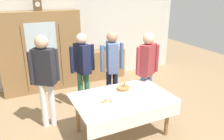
# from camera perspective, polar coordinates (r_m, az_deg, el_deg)

# --- Properties ---
(ground_plane) EXTENTS (12.00, 12.00, 0.00)m
(ground_plane) POSITION_cam_1_polar(r_m,az_deg,el_deg) (4.38, 1.17, -14.23)
(ground_plane) COLOR #997A56
(ground_plane) RESTS_ON ground
(back_wall) EXTENTS (6.40, 0.10, 2.70)m
(back_wall) POSITION_cam_1_polar(r_m,az_deg,el_deg) (6.20, -9.99, 9.37)
(back_wall) COLOR silver
(back_wall) RESTS_ON ground
(dining_table) EXTENTS (1.65, 1.06, 0.73)m
(dining_table) POSITION_cam_1_polar(r_m,az_deg,el_deg) (3.87, 2.82, -8.21)
(dining_table) COLOR olive
(dining_table) RESTS_ON ground
(wall_cabinet) EXTENTS (1.93, 0.46, 1.97)m
(wall_cabinet) POSITION_cam_1_polar(r_m,az_deg,el_deg) (5.82, -17.50, 4.37)
(wall_cabinet) COLOR olive
(wall_cabinet) RESTS_ON ground
(mantel_clock) EXTENTS (0.18, 0.11, 0.24)m
(mantel_clock) POSITION_cam_1_polar(r_m,az_deg,el_deg) (5.64, -18.38, 15.27)
(mantel_clock) COLOR brown
(mantel_clock) RESTS_ON wall_cabinet
(bookshelf_low) EXTENTS (1.17, 0.35, 0.82)m
(bookshelf_low) POSITION_cam_1_polar(r_m,az_deg,el_deg) (6.47, -2.07, 1.51)
(bookshelf_low) COLOR olive
(bookshelf_low) RESTS_ON ground
(book_stack) EXTENTS (0.18, 0.24, 0.12)m
(book_stack) POSITION_cam_1_polar(r_m,az_deg,el_deg) (6.34, -2.12, 5.50)
(book_stack) COLOR #2D5184
(book_stack) RESTS_ON bookshelf_low
(tea_cup_center) EXTENTS (0.13, 0.13, 0.06)m
(tea_cup_center) POSITION_cam_1_polar(r_m,az_deg,el_deg) (3.90, 5.73, -6.04)
(tea_cup_center) COLOR white
(tea_cup_center) RESTS_ON dining_table
(tea_cup_mid_left) EXTENTS (0.13, 0.13, 0.06)m
(tea_cup_mid_left) POSITION_cam_1_polar(r_m,az_deg,el_deg) (3.69, 3.51, -7.57)
(tea_cup_mid_left) COLOR silver
(tea_cup_mid_left) RESTS_ON dining_table
(tea_cup_far_left) EXTENTS (0.13, 0.13, 0.06)m
(tea_cup_far_left) POSITION_cam_1_polar(r_m,az_deg,el_deg) (4.13, -0.53, -4.40)
(tea_cup_far_left) COLOR white
(tea_cup_far_left) RESTS_ON dining_table
(tea_cup_far_right) EXTENTS (0.13, 0.13, 0.06)m
(tea_cup_far_right) POSITION_cam_1_polar(r_m,az_deg,el_deg) (3.83, 1.38, -6.44)
(tea_cup_far_right) COLOR white
(tea_cup_far_right) RESTS_ON dining_table
(bread_basket) EXTENTS (0.24, 0.24, 0.16)m
(bread_basket) POSITION_cam_1_polar(r_m,az_deg,el_deg) (4.10, 2.83, -4.53)
(bread_basket) COLOR #9E7542
(bread_basket) RESTS_ON dining_table
(pastry_plate) EXTENTS (0.28, 0.28, 0.05)m
(pastry_plate) POSITION_cam_1_polar(r_m,az_deg,el_deg) (3.64, -1.32, -8.19)
(pastry_plate) COLOR white
(pastry_plate) RESTS_ON dining_table
(spoon_mid_right) EXTENTS (0.12, 0.02, 0.01)m
(spoon_mid_right) POSITION_cam_1_polar(r_m,az_deg,el_deg) (4.29, 6.29, -3.90)
(spoon_mid_right) COLOR silver
(spoon_mid_right) RESTS_ON dining_table
(spoon_front_edge) EXTENTS (0.12, 0.02, 0.01)m
(spoon_front_edge) POSITION_cam_1_polar(r_m,az_deg,el_deg) (3.69, -6.27, -8.10)
(spoon_front_edge) COLOR silver
(spoon_front_edge) RESTS_ON dining_table
(spoon_far_left) EXTENTS (0.12, 0.02, 0.01)m
(spoon_far_left) POSITION_cam_1_polar(r_m,az_deg,el_deg) (3.97, -3.14, -5.89)
(spoon_far_left) COLOR silver
(spoon_far_left) RESTS_ON dining_table
(person_behind_table_right) EXTENTS (0.52, 0.40, 1.64)m
(person_behind_table_right) POSITION_cam_1_polar(r_m,az_deg,el_deg) (4.65, -7.46, 1.47)
(person_behind_table_right) COLOR #33704C
(person_behind_table_right) RESTS_ON ground
(person_by_cabinet) EXTENTS (0.52, 0.37, 1.74)m
(person_by_cabinet) POSITION_cam_1_polar(r_m,az_deg,el_deg) (4.12, -16.68, -0.73)
(person_by_cabinet) COLOR silver
(person_by_cabinet) RESTS_ON ground
(person_behind_table_left) EXTENTS (0.52, 0.40, 1.66)m
(person_behind_table_left) POSITION_cam_1_polar(r_m,az_deg,el_deg) (4.66, 0.01, 1.90)
(person_behind_table_left) COLOR #191E38
(person_behind_table_left) RESTS_ON ground
(person_beside_shelf) EXTENTS (0.52, 0.36, 1.67)m
(person_beside_shelf) POSITION_cam_1_polar(r_m,az_deg,el_deg) (4.53, 8.92, 1.19)
(person_beside_shelf) COLOR slate
(person_beside_shelf) RESTS_ON ground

